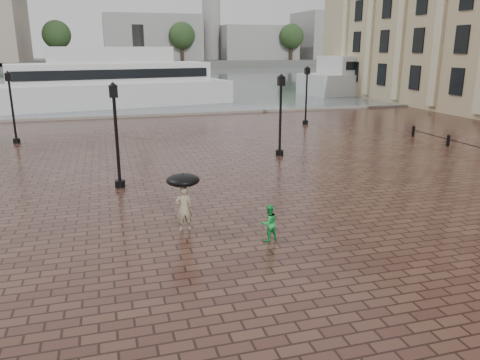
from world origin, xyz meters
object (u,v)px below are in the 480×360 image
Objects in this scene: adult_pedestrian at (184,208)px; ferry_near at (112,82)px; ferry_far at (396,72)px; child_pedestrian at (269,223)px; street_lamps at (190,110)px.

adult_pedestrian is 0.06× the size of ferry_near.
ferry_far reaches higher than adult_pedestrian.
ferry_far is (36.67, 42.76, 1.95)m from adult_pedestrian.
child_pedestrian is at bearing -94.83° from ferry_near.
street_lamps is 15.03m from child_pedestrian.
ferry_far is at bearing -1.25° from ferry_near.
adult_pedestrian is 36.72m from ferry_near.
street_lamps is 13.68m from adult_pedestrian.
street_lamps is 13.84× the size of adult_pedestrian.
adult_pedestrian is at bearing -98.35° from ferry_near.
street_lamps reaches higher than child_pedestrian.
child_pedestrian is at bearing 145.02° from adult_pedestrian.
ferry_near reaches higher than adult_pedestrian.
adult_pedestrian is 56.37m from ferry_far.
ferry_near is (-1.30, 36.66, 1.69)m from adult_pedestrian.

